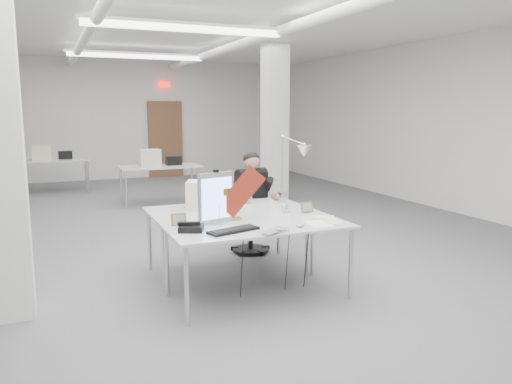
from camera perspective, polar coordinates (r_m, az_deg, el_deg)
room_shell at (r=7.33m, az=-7.65°, el=7.88°), size 10.04×14.04×3.24m
desk_main at (r=4.96m, az=0.25°, el=-3.89°), size 1.80×0.90×0.02m
desk_second at (r=5.78m, az=-3.25°, el=-1.98°), size 1.80×0.90×0.02m
bg_desk_a at (r=10.22m, az=-10.88°, el=2.86°), size 1.60×0.80×0.02m
bg_desk_b at (r=12.19m, az=-22.33°, el=3.37°), size 1.60×0.80×0.02m
office_chair at (r=6.58m, az=-0.63°, el=-2.09°), size 0.65×0.65×1.14m
seated_person at (r=6.48m, az=-0.47°, el=0.69°), size 0.53×0.62×0.83m
monitor at (r=4.99m, az=-4.56°, el=-0.68°), size 0.41×0.16×0.51m
pennant at (r=5.03m, az=-1.66°, el=0.03°), size 0.48×0.16×0.54m
keyboard at (r=4.68m, az=-2.60°, el=-4.40°), size 0.53×0.30×0.02m
laptop at (r=4.62m, az=2.57°, el=-4.57°), size 0.38×0.34×0.03m
mouse at (r=4.87m, az=5.09°, el=-3.81°), size 0.10×0.08×0.04m
bankers_lamp at (r=5.15m, az=-2.64°, el=-1.42°), size 0.30×0.18×0.32m
desk_phone at (r=4.73m, az=-7.42°, el=-4.12°), size 0.28×0.27×0.06m
picture_frame_left at (r=4.97m, az=-8.83°, el=-3.11°), size 0.16×0.06×0.12m
picture_frame_right at (r=5.55m, az=5.82°, el=-1.75°), size 0.15×0.06×0.12m
desk_clock at (r=5.52m, az=3.44°, el=-1.87°), size 0.11×0.05×0.10m
paper_stack_a at (r=5.02m, az=7.19°, el=-3.63°), size 0.26×0.34×0.01m
paper_stack_b at (r=5.13m, az=8.72°, el=-3.35°), size 0.21×0.27×0.01m
paper_stack_c at (r=5.34m, az=7.72°, el=-2.83°), size 0.27×0.25×0.01m
beige_monitor at (r=5.77m, az=-6.21°, el=-0.31°), size 0.43×0.42×0.32m
architect_lamp at (r=5.89m, az=4.09°, el=2.36°), size 0.30×0.66×0.81m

